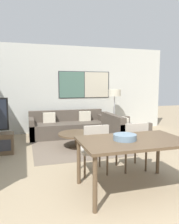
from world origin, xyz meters
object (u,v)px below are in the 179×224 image
Objects in this scene: dining_table at (133,145)px; sofa_side at (122,132)px; dining_chair_centre at (133,143)px; sofa_main at (68,127)px; floor_lamp at (115,95)px; fruit_bowl at (125,137)px; coffee_table at (78,137)px; dining_chair_left at (94,146)px.

sofa_side is at bearing 68.14° from dining_table.
dining_chair_centre is at bearing 61.71° from dining_table.
floor_lamp is (1.56, 0.12, 0.94)m from sofa_main.
fruit_bowl is at bearing 173.92° from dining_table.
coffee_table is 2.41m from fruit_bowl.
dining_chair_left is at bearing 109.68° from fruit_bowl.
dining_chair_centre is (0.74, -0.01, 0.00)m from dining_chair_left.
dining_chair_left is at bearing -118.54° from floor_lamp.
coffee_table is at bearing 98.52° from sofa_side.
dining_table is at bearing -109.11° from floor_lamp.
sofa_main reaches higher than dining_table.
coffee_table is (-1.27, -0.19, 0.01)m from sofa_side.
dining_chair_left is (-1.39, -1.86, 0.23)m from sofa_side.
sofa_side is at bearing 53.09° from dining_chair_left.
dining_chair_left is (-0.12, -1.66, 0.22)m from coffee_table.
dining_chair_left reaches higher than fruit_bowl.
floor_lamp reaches higher than dining_table.
fruit_bowl is at bearing -126.23° from dining_chair_centre.
dining_chair_left is at bearing 143.09° from sofa_side.
dining_chair_left is 0.79m from fruit_bowl.
coffee_table is at bearing 110.24° from dining_chair_centre.
fruit_bowl is (-1.15, -2.54, 0.54)m from sofa_side.
floor_lamp is at bearing -13.13° from sofa_side.
floor_lamp reaches higher than fruit_bowl.
sofa_main is 3.70m from fruit_bowl.
fruit_bowl is (0.13, -3.66, 0.54)m from sofa_main.
fruit_bowl is (0.13, -2.35, 0.53)m from coffee_table.
sofa_side is at bearing 65.68° from fruit_bowl.
fruit_bowl is (-0.12, 0.01, 0.12)m from dining_table.
sofa_main is 1.64× the size of floor_lamp.
sofa_main is 3.71m from dining_table.
floor_lamp reaches higher than coffee_table.
dining_table is (0.25, -3.68, 0.41)m from sofa_main.
floor_lamp reaches higher than sofa_main.
dining_chair_centre is 2.64× the size of fruit_bowl.
sofa_side is 2.84m from fruit_bowl.
dining_table is 0.81m from dining_chair_left.
coffee_table is 2.31m from floor_lamp.
dining_table is at bearing -86.11° from sofa_main.
fruit_bowl is at bearing -70.32° from dining_chair_left.
coffee_table is 0.70× the size of floor_lamp.
dining_chair_left reaches higher than sofa_side.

